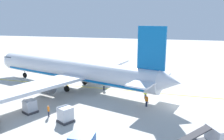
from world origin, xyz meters
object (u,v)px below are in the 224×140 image
Objects in this scene: service_truck_catering at (209,140)px; crew_marshaller at (147,100)px; cargo_container_near at (30,106)px; cargo_container_far at (65,114)px; airliner_foreground at (72,70)px; crew_supervisor at (145,93)px; crew_loader_left at (48,110)px; cargo_container_mid at (120,78)px; crew_loader_right at (104,85)px.

service_truck_catering is 12.46m from crew_marshaller.
cargo_container_near is 6.26m from cargo_container_far.
airliner_foreground is 24.60× the size of crew_supervisor.
cargo_container_mid is at bearing -15.26° from crew_loader_left.
crew_marshaller is at bearing -124.20° from crew_loader_right.
service_truck_catering is at bearing -97.76° from cargo_container_near.
airliner_foreground is 27.70m from service_truck_catering.
cargo_container_far is at bearing 173.51° from cargo_container_mid.
service_truck_catering is 22.60m from crew_loader_right.
airliner_foreground is at bearing 79.54° from crew_supervisor.
airliner_foreground reaches higher than cargo_container_mid.
service_truck_catering reaches higher than crew_loader_left.
crew_marshaller is 10.45m from crew_loader_right.
service_truck_catering reaches higher than cargo_container_mid.
crew_loader_left is at bearing -97.62° from cargo_container_near.
service_truck_catering is at bearing -96.52° from cargo_container_far.
crew_supervisor is at bearing -100.46° from airliner_foreground.
crew_marshaller is 14.17m from crew_loader_left.
cargo_container_near is at bearing 178.49° from airliner_foreground.
crew_loader_right is (13.12, -3.54, 0.09)m from crew_loader_left.
service_truck_catering reaches higher than crew_supervisor.
cargo_container_near is at bearing 82.24° from service_truck_catering.
cargo_container_mid is 1.48× the size of crew_loader_left.
airliner_foreground is 6.25× the size of service_truck_catering.
cargo_container_far is 1.47× the size of crew_loader_left.
cargo_container_near is at bearing 151.95° from crew_loader_right.
cargo_container_near is at bearing 155.62° from cargo_container_mid.
service_truck_catering reaches higher than cargo_container_far.
crew_loader_right is (-5.83, 1.63, 0.14)m from cargo_container_mid.
service_truck_catering is at bearing -146.13° from cargo_container_mid.
cargo_container_near is at bearing 78.89° from cargo_container_far.
cargo_container_far is (-19.72, 2.24, 0.10)m from cargo_container_mid.
cargo_container_near is 3.25m from crew_loader_left.
cargo_container_far reaches higher than cargo_container_near.
cargo_container_near is 1.37× the size of crew_loader_left.
cargo_container_near is at bearing 82.38° from crew_loader_left.
crew_loader_left is (0.78, 2.92, -0.04)m from cargo_container_far.
cargo_container_near is 0.94× the size of cargo_container_far.
airliner_foreground is 16.99× the size of cargo_container_mid.
cargo_container_near is at bearing 124.44° from crew_supervisor.
crew_loader_right is 1.06× the size of crew_supervisor.
cargo_container_mid is 19.85m from cargo_container_far.
crew_loader_left is (-0.43, -3.22, 0.04)m from cargo_container_near.
crew_loader_right is (13.89, -0.62, 0.04)m from cargo_container_far.
airliner_foreground reaches higher than crew_supervisor.
airliner_foreground is 22.94× the size of crew_marshaller.
airliner_foreground is 14.86m from crew_supervisor.
crew_loader_right reaches higher than crew_loader_left.
airliner_foreground is 16.37m from crew_marshaller.
service_truck_catering is 15.55m from crew_supervisor.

